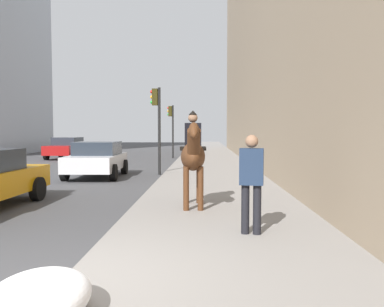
# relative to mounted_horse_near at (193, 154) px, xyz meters

# --- Properties ---
(sidewalk_slab) EXTENTS (120.00, 4.09, 0.12)m
(sidewalk_slab) POSITION_rel_mounted_horse_near_xyz_m (-4.61, -0.61, -1.28)
(sidewalk_slab) COLOR gray
(sidewalk_slab) RESTS_ON ground
(mounted_horse_near) EXTENTS (2.15, 0.63, 2.24)m
(mounted_horse_near) POSITION_rel_mounted_horse_near_xyz_m (0.00, 0.00, 0.00)
(mounted_horse_near) COLOR #4C2B16
(mounted_horse_near) RESTS_ON sidewalk_slab
(pedestrian_greeting) EXTENTS (0.32, 0.44, 1.70)m
(pedestrian_greeting) POSITION_rel_mounted_horse_near_xyz_m (-2.35, -1.06, -0.25)
(pedestrian_greeting) COLOR black
(pedestrian_greeting) RESTS_ON sidewalk_slab
(car_near_lane) EXTENTS (4.17, 1.99, 1.44)m
(car_near_lane) POSITION_rel_mounted_horse_near_xyz_m (17.56, 9.06, -0.59)
(car_near_lane) COLOR maroon
(car_near_lane) RESTS_ON ground
(car_mid_lane) EXTENTS (3.87, 2.14, 1.44)m
(car_mid_lane) POSITION_rel_mounted_horse_near_xyz_m (6.85, 4.09, -0.59)
(car_mid_lane) COLOR silver
(car_mid_lane) RESTS_ON ground
(traffic_light_near_curb) EXTENTS (0.20, 0.44, 3.72)m
(traffic_light_near_curb) POSITION_rel_mounted_horse_near_xyz_m (7.79, 1.75, 1.15)
(traffic_light_near_curb) COLOR black
(traffic_light_near_curb) RESTS_ON ground
(traffic_light_far_curb) EXTENTS (0.20, 0.44, 3.62)m
(traffic_light_far_curb) POSITION_rel_mounted_horse_near_xyz_m (18.10, 1.98, 1.09)
(traffic_light_far_curb) COLOR black
(traffic_light_far_curb) RESTS_ON ground
(snow_pile_near) EXTENTS (1.24, 0.95, 0.43)m
(snow_pile_near) POSITION_rel_mounted_horse_near_xyz_m (-5.55, 1.29, -1.01)
(snow_pile_near) COLOR white
(snow_pile_near) RESTS_ON sidewalk_slab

